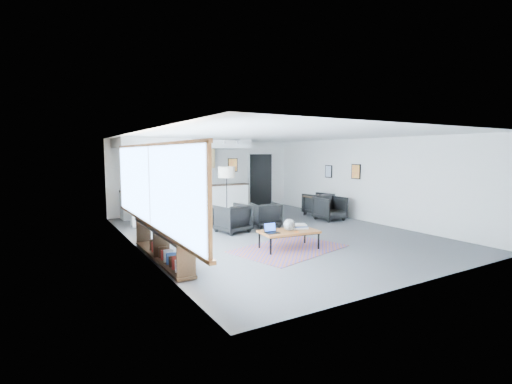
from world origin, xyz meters
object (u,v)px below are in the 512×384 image
coffee_table (289,232)px  floor_lamp (227,174)px  dining_chair_near (330,209)px  microwave (193,183)px  armchair_right (266,213)px  dining_chair_far (318,205)px  book_stack (300,226)px  armchair_left (232,217)px  ceramic_pot (289,225)px  laptop (271,230)px  dining_table (319,198)px

coffee_table → floor_lamp: size_ratio=0.78×
dining_chair_near → microwave: 4.83m
armchair_right → dining_chair_far: size_ratio=1.08×
armchair_right → floor_lamp: (-0.88, 0.80, 1.13)m
floor_lamp → microwave: 2.54m
book_stack → armchair_left: armchair_left is taller
ceramic_pot → armchair_right: 2.63m
ceramic_pot → coffee_table: bearing=166.2°
coffee_table → laptop: size_ratio=4.42×
armchair_right → dining_chair_near: size_ratio=1.08×
armchair_left → dining_chair_far: bearing=-176.7°
laptop → dining_chair_near: dining_chair_near is taller
ceramic_pot → armchair_left: bearing=97.5°
book_stack → dining_table: bearing=44.1°
armchair_left → microwave: bearing=-106.0°
floor_lamp → dining_table: (3.40, -0.19, -0.89)m
coffee_table → dining_chair_far: size_ratio=1.90×
armchair_right → dining_chair_far: armchair_right is taller
coffee_table → dining_chair_far: 4.88m
floor_lamp → ceramic_pot: bearing=-90.7°
floor_lamp → dining_chair_near: bearing=-16.9°
ceramic_pot → dining_chair_far: 4.88m
coffee_table → microwave: size_ratio=2.65×
microwave → dining_chair_near: bearing=-56.1°
coffee_table → microwave: microwave is taller
coffee_table → dining_table: (3.45, 3.06, 0.24)m
microwave → floor_lamp: bearing=-97.5°
laptop → floor_lamp: bearing=84.2°
laptop → microwave: bearing=88.9°
armchair_right → dining_table: 2.61m
armchair_left → dining_chair_far: (3.88, 1.06, -0.06)m
dining_chair_far → laptop: bearing=27.3°
book_stack → dining_chair_near: (2.88, 2.21, -0.11)m
book_stack → floor_lamp: (-0.31, 3.18, 1.05)m
armchair_right → laptop: bearing=70.0°
dining_chair_near → armchair_right: bearing=175.0°
armchair_left → dining_chair_near: 3.53m
laptop → ceramic_pot: bearing=-0.1°
microwave → ceramic_pot: bearing=-99.0°
laptop → dining_table: bearing=41.0°
floor_lamp → dining_chair_far: 3.73m
laptop → armchair_left: size_ratio=0.36×
dining_table → dining_chair_far: 0.38m
laptop → book_stack: 0.82m
ceramic_pot → book_stack: size_ratio=0.65×
book_stack → armchair_left: (-0.65, 2.17, -0.04)m
dining_table → microwave: bearing=142.3°
armchair_left → dining_chair_near: armchair_left is taller
dining_chair_near → microwave: size_ratio=1.40×
dining_table → dining_chair_far: size_ratio=1.15×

